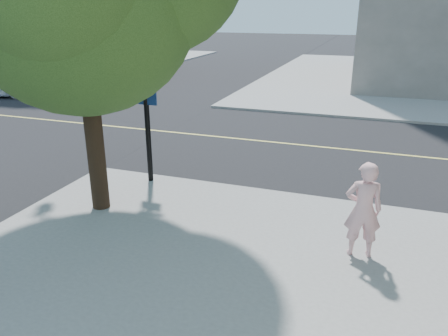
% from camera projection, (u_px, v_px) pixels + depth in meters
% --- Properties ---
extents(ground, '(140.00, 140.00, 0.00)m').
position_uv_depth(ground, '(131.00, 175.00, 12.62)').
color(ground, black).
rests_on(ground, ground).
extents(road_ew, '(140.00, 9.00, 0.01)m').
position_uv_depth(road_ew, '(193.00, 134.00, 16.60)').
color(road_ew, black).
rests_on(road_ew, ground).
extents(sidewalk_nw, '(26.00, 25.00, 0.12)m').
position_uv_depth(sidewalk_nw, '(29.00, 60.00, 38.82)').
color(sidewalk_nw, gray).
rests_on(sidewalk_nw, ground).
extents(man_on_phone, '(0.75, 0.56, 1.85)m').
position_uv_depth(man_on_phone, '(363.00, 210.00, 8.05)').
color(man_on_phone, beige).
rests_on(man_on_phone, sidewalk_se).
extents(signal_pole, '(4.21, 0.48, 4.77)m').
position_uv_depth(signal_pole, '(62.00, 28.00, 11.32)').
color(signal_pole, black).
rests_on(signal_pole, sidewalk_se).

